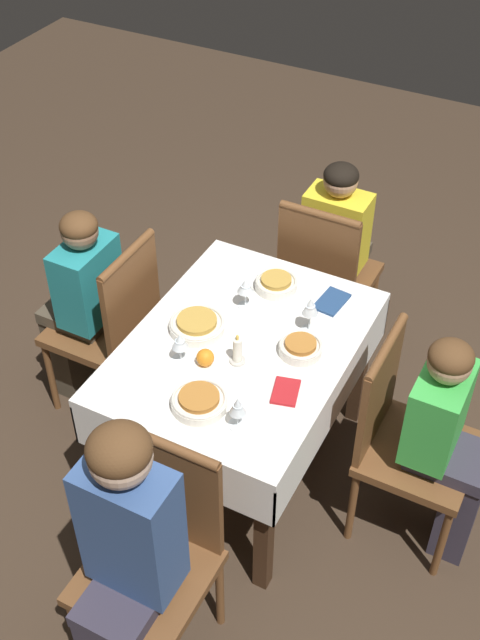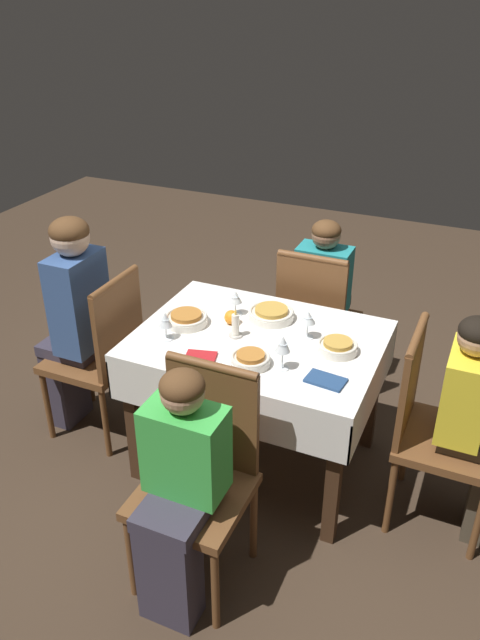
# 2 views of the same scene
# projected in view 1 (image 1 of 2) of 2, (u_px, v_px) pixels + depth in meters

# --- Properties ---
(ground_plane) EXTENTS (8.00, 8.00, 0.00)m
(ground_plane) POSITION_uv_depth(u_px,v_px,m) (241.00, 461.00, 3.68)
(ground_plane) COLOR #3D2D21
(dining_table) EXTENTS (1.14, 0.85, 0.74)m
(dining_table) POSITION_uv_depth(u_px,v_px,m) (241.00, 362.00, 3.25)
(dining_table) COLOR white
(dining_table) RESTS_ON ground_plane
(chair_east) EXTENTS (0.43, 0.42, 0.95)m
(chair_east) POSITION_uv_depth(u_px,v_px,m) (155.00, 548.00, 2.74)
(chair_east) COLOR brown
(chair_east) RESTS_ON ground_plane
(chair_west) EXTENTS (0.43, 0.42, 0.95)m
(chair_west) POSITION_uv_depth(u_px,v_px,m) (324.00, 273.00, 3.88)
(chair_west) COLOR brown
(chair_west) RESTS_ON ground_plane
(chair_south) EXTENTS (0.42, 0.43, 0.95)m
(chair_south) POSITION_uv_depth(u_px,v_px,m) (113.00, 321.00, 3.62)
(chair_south) COLOR brown
(chair_south) RESTS_ON ground_plane
(chair_north) EXTENTS (0.42, 0.43, 0.95)m
(chair_north) POSITION_uv_depth(u_px,v_px,m) (403.00, 434.00, 3.12)
(chair_north) COLOR brown
(chair_north) RESTS_ON ground_plane
(person_adult_denim) EXTENTS (0.34, 0.30, 1.23)m
(person_adult_denim) POSITION_uv_depth(u_px,v_px,m) (125.00, 555.00, 2.52)
(person_adult_denim) COLOR #383342
(person_adult_denim) RESTS_ON ground_plane
(person_child_yellow) EXTENTS (0.33, 0.30, 1.07)m
(person_child_yellow) POSITION_uv_depth(u_px,v_px,m) (339.00, 244.00, 3.95)
(person_child_yellow) COLOR #4C4233
(person_child_yellow) RESTS_ON ground_plane
(person_child_teal) EXTENTS (0.30, 0.33, 1.07)m
(person_child_teal) POSITION_uv_depth(u_px,v_px,m) (80.00, 300.00, 3.63)
(person_child_teal) COLOR #4C4233
(person_child_teal) RESTS_ON ground_plane
(person_child_green) EXTENTS (0.30, 0.33, 1.05)m
(person_child_green) POSITION_uv_depth(u_px,v_px,m) (448.00, 441.00, 3.03)
(person_child_green) COLOR #383342
(person_child_green) RESTS_ON ground_plane
(bowl_east) EXTENTS (0.21, 0.21, 0.06)m
(bowl_east) POSITION_uv_depth(u_px,v_px,m) (199.00, 401.00, 2.91)
(bowl_east) COLOR silver
(bowl_east) RESTS_ON dining_table
(wine_glass_east) EXTENTS (0.07, 0.07, 0.14)m
(wine_glass_east) POSITION_uv_depth(u_px,v_px,m) (238.00, 407.00, 2.80)
(wine_glass_east) COLOR white
(wine_glass_east) RESTS_ON dining_table
(bowl_west) EXTENTS (0.18, 0.18, 0.06)m
(bowl_west) POSITION_uv_depth(u_px,v_px,m) (276.00, 283.00, 3.42)
(bowl_west) COLOR silver
(bowl_west) RESTS_ON dining_table
(wine_glass_west) EXTENTS (0.07, 0.07, 0.14)m
(wine_glass_west) POSITION_uv_depth(u_px,v_px,m) (246.00, 287.00, 3.29)
(wine_glass_west) COLOR white
(wine_glass_west) RESTS_ON dining_table
(bowl_south) EXTENTS (0.23, 0.23, 0.06)m
(bowl_south) POSITION_uv_depth(u_px,v_px,m) (197.00, 324.00, 3.23)
(bowl_south) COLOR silver
(bowl_south) RESTS_ON dining_table
(wine_glass_south) EXTENTS (0.07, 0.07, 0.13)m
(wine_glass_south) POSITION_uv_depth(u_px,v_px,m) (180.00, 343.00, 3.05)
(wine_glass_south) COLOR white
(wine_glass_south) RESTS_ON dining_table
(bowl_north) EXTENTS (0.17, 0.17, 0.06)m
(bowl_north) POSITION_uv_depth(u_px,v_px,m) (300.00, 347.00, 3.12)
(bowl_north) COLOR silver
(bowl_north) RESTS_ON dining_table
(wine_glass_north) EXTENTS (0.06, 0.06, 0.16)m
(wine_glass_north) POSITION_uv_depth(u_px,v_px,m) (310.00, 307.00, 3.16)
(wine_glass_north) COLOR white
(wine_glass_north) RESTS_ON dining_table
(candle_centerpiece) EXTENTS (0.06, 0.06, 0.14)m
(candle_centerpiece) POSITION_uv_depth(u_px,v_px,m) (237.00, 352.00, 3.07)
(candle_centerpiece) COLOR beige
(candle_centerpiece) RESTS_ON dining_table
(orange_fruit) EXTENTS (0.07, 0.07, 0.07)m
(orange_fruit) POSITION_uv_depth(u_px,v_px,m) (205.00, 358.00, 3.07)
(orange_fruit) COLOR orange
(orange_fruit) RESTS_ON dining_table
(napkin_red_folded) EXTENTS (0.15, 0.13, 0.01)m
(napkin_red_folded) POSITION_uv_depth(u_px,v_px,m) (286.00, 392.00, 2.98)
(napkin_red_folded) COLOR red
(napkin_red_folded) RESTS_ON dining_table
(napkin_spare_side) EXTENTS (0.17, 0.12, 0.01)m
(napkin_spare_side) POSITION_uv_depth(u_px,v_px,m) (332.00, 301.00, 3.37)
(napkin_spare_side) COLOR navy
(napkin_spare_side) RESTS_ON dining_table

